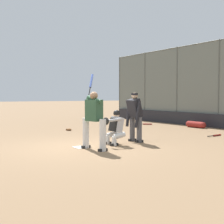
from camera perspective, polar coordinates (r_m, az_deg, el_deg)
The scene contains 9 objects.
ground_plane at distance 9.53m, azimuth -5.60°, elevation -6.44°, with size 160.00×160.00×0.00m, color #846647.
home_plate_marker at distance 9.53m, azimuth -5.60°, elevation -6.41°, with size 0.43×0.43×0.01m, color white.
batter_at_plate at distance 9.00m, azimuth -3.33°, elevation -1.12°, with size 1.12×0.57×2.23m.
catcher_behind_plate at distance 9.93m, azimuth 0.49°, elevation -2.71°, with size 0.58×0.68×1.11m.
umpire_home at distance 10.54m, azimuth 4.18°, elevation -0.66°, with size 0.68×0.41×1.66m.
spare_bat_by_padding at distance 12.73m, azimuth 18.48°, elevation -4.07°, with size 0.10×0.83×0.07m.
spare_bat_third_base_side at distance 16.99m, azimuth 6.28°, elevation -2.21°, with size 0.60×0.66×0.07m.
fielding_glove_on_dirt at distance 14.14m, azimuth -7.89°, elevation -3.18°, with size 0.29×0.22×0.10m.
equipment_bag_dugout_side at distance 15.82m, azimuth 15.07°, elevation -2.23°, with size 1.18×0.31×0.31m.
Camera 1 is at (-8.29, 4.44, 1.55)m, focal length 50.00 mm.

